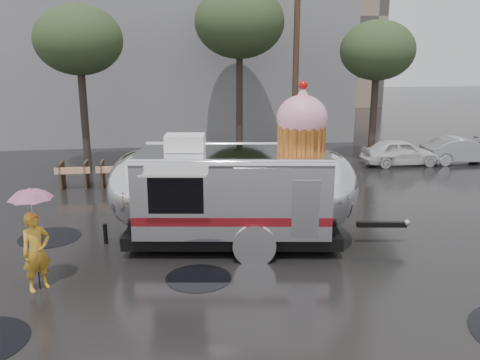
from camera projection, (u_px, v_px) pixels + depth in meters
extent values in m
plane|color=black|center=(335.00, 297.00, 10.82)|extent=(120.00, 120.00, 0.00)
cylinder|color=black|center=(198.00, 278.00, 11.73)|extent=(1.53, 1.53, 0.01)
cylinder|color=black|center=(50.00, 237.00, 14.28)|extent=(1.72, 1.72, 0.01)
cube|color=slate|center=(156.00, 27.00, 31.69)|extent=(22.00, 12.00, 13.00)
cylinder|color=#473323|center=(296.00, 64.00, 23.46)|extent=(0.28, 0.28, 9.00)
cylinder|color=#382D26|center=(83.00, 103.00, 21.63)|extent=(0.32, 0.32, 5.85)
ellipsoid|color=#2A3B20|center=(79.00, 40.00, 20.98)|extent=(3.64, 3.64, 2.86)
cylinder|color=#382D26|center=(239.00, 87.00, 24.37)|extent=(0.32, 0.32, 6.75)
ellipsoid|color=#2A3B20|center=(239.00, 22.00, 23.62)|extent=(4.20, 4.20, 3.30)
cylinder|color=#382D26|center=(374.00, 104.00, 23.42)|extent=(0.32, 0.32, 5.40)
ellipsoid|color=#2A3B20|center=(377.00, 50.00, 22.82)|extent=(3.36, 3.36, 2.64)
cube|color=#473323|center=(62.00, 175.00, 19.29)|extent=(0.08, 0.80, 1.00)
cube|color=#473323|center=(87.00, 174.00, 19.41)|extent=(0.08, 0.80, 1.00)
cube|color=#E5590C|center=(72.00, 171.00, 18.92)|extent=(1.30, 0.04, 0.25)
cube|color=#473323|center=(103.00, 174.00, 19.49)|extent=(0.08, 0.80, 1.00)
cube|color=#473323|center=(127.00, 173.00, 19.61)|extent=(0.08, 0.80, 1.00)
cube|color=#E5590C|center=(113.00, 169.00, 19.12)|extent=(1.30, 0.04, 0.25)
cube|color=#473323|center=(142.00, 173.00, 19.69)|extent=(0.08, 0.80, 1.00)
cube|color=#473323|center=(166.00, 172.00, 19.81)|extent=(0.08, 0.80, 1.00)
cube|color=#E5590C|center=(153.00, 168.00, 19.32)|extent=(1.30, 0.04, 0.25)
imported|color=silver|center=(401.00, 150.00, 23.09)|extent=(4.00, 1.80, 1.40)
imported|color=#B2B2B7|center=(462.00, 148.00, 23.49)|extent=(4.00, 1.80, 1.40)
cube|color=silver|center=(233.00, 188.00, 13.43)|extent=(5.23, 3.24, 2.01)
ellipsoid|color=silver|center=(325.00, 189.00, 13.42)|extent=(2.02, 2.78, 2.01)
ellipsoid|color=silver|center=(140.00, 188.00, 13.44)|extent=(2.02, 2.78, 2.01)
cube|color=black|center=(233.00, 230.00, 13.72)|extent=(5.84, 3.00, 0.33)
cylinder|color=black|center=(254.00, 246.00, 12.61)|extent=(0.81, 0.35, 0.78)
cylinder|color=black|center=(252.00, 217.00, 14.84)|extent=(0.81, 0.35, 0.78)
cylinder|color=silver|center=(254.00, 246.00, 12.44)|extent=(1.08, 0.26, 1.07)
cube|color=black|center=(382.00, 225.00, 13.66)|extent=(1.34, 0.32, 0.13)
sphere|color=silver|center=(407.00, 223.00, 13.65)|extent=(0.20, 0.20, 0.18)
cylinder|color=black|center=(105.00, 234.00, 13.77)|extent=(0.13, 0.13, 0.56)
cube|color=maroon|center=(232.00, 222.00, 12.32)|extent=(4.86, 0.73, 0.22)
cube|color=maroon|center=(233.00, 193.00, 14.80)|extent=(4.86, 0.73, 0.22)
cube|color=black|center=(176.00, 196.00, 12.14)|extent=(1.33, 0.22, 0.89)
cube|color=#A19A95|center=(173.00, 176.00, 11.75)|extent=(1.63, 0.77, 0.16)
cube|color=silver|center=(306.00, 209.00, 12.21)|extent=(0.67, 0.12, 1.45)
cube|color=white|center=(185.00, 143.00, 13.13)|extent=(1.10, 0.86, 0.42)
cylinder|color=orange|center=(301.00, 139.00, 13.09)|extent=(1.31, 1.31, 0.67)
ellipsoid|color=#FBAEC4|center=(302.00, 118.00, 12.96)|extent=(1.47, 1.47, 1.16)
cone|color=#FBAEC4|center=(303.00, 95.00, 12.81)|extent=(0.63, 0.63, 0.45)
sphere|color=red|center=(303.00, 85.00, 12.75)|extent=(0.25, 0.25, 0.22)
imported|color=gold|center=(36.00, 251.00, 10.99)|extent=(0.76, 0.73, 1.77)
imported|color=#F49BC5|center=(31.00, 205.00, 10.73)|extent=(1.14, 1.14, 0.78)
cylinder|color=black|center=(37.00, 254.00, 11.01)|extent=(0.02, 0.02, 1.65)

